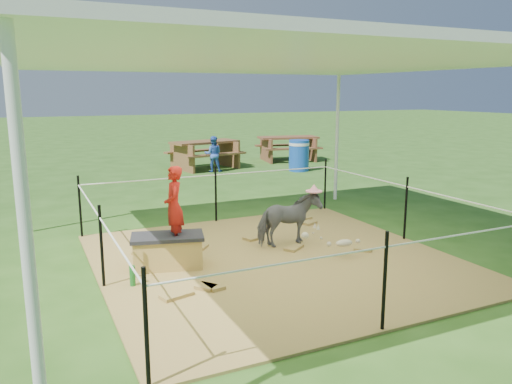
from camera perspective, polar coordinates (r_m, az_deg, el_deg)
name	(u,v)px	position (r m, az deg, el deg)	size (l,w,h in m)	color
ground	(275,261)	(6.85, 2.15, -7.89)	(90.00, 90.00, 0.00)	#2D5919
hay_patch	(275,260)	(6.85, 2.15, -7.77)	(4.60, 4.60, 0.03)	brown
canopy_tent	(276,57)	(6.48, 2.33, 15.19)	(6.30, 6.30, 2.90)	silver
rope_fence	(275,215)	(6.67, 2.19, -2.66)	(4.54, 4.54, 1.00)	black
straw_bale	(168,253)	(6.58, -10.03, -6.84)	(0.86, 0.43, 0.38)	#B89843
dark_cloth	(167,237)	(6.52, -10.10, -5.05)	(0.92, 0.48, 0.05)	black
woman	(174,199)	(6.43, -9.39, -0.74)	(0.38, 0.25, 1.03)	red
green_bottle	(132,276)	(6.08, -13.94, -9.28)	(0.07, 0.07, 0.24)	#197023
pony	(289,220)	(7.32, 3.77, -3.17)	(0.43, 0.93, 0.79)	#505055
pink_hat	(289,189)	(7.22, 3.82, 0.30)	(0.25, 0.25, 0.11)	pink
foal	(344,241)	(6.97, 10.04, -5.57)	(0.79, 0.44, 0.44)	#BFB08C
trash_barrel	(299,155)	(14.56, 4.92, 4.18)	(0.58, 0.58, 0.90)	#184CB5
picnic_table_near	(205,155)	(15.04, -5.85, 4.26)	(1.99, 1.44, 0.83)	brown
picnic_table_far	(288,149)	(16.74, 3.67, 4.98)	(1.94, 1.40, 0.81)	brown
distant_person	(213,154)	(14.36, -4.92, 4.34)	(0.50, 0.39, 1.03)	blue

